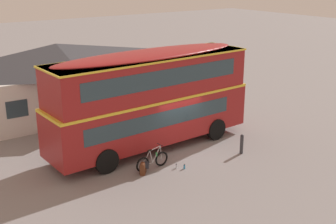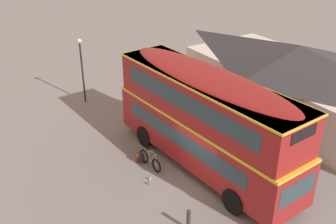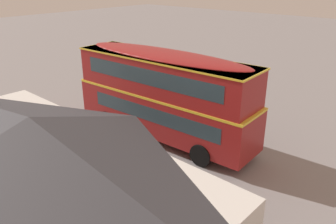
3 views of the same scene
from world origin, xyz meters
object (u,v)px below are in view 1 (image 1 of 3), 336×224
Objects in this scene: kerb_bollard at (242,144)px; water_bottle_clear_plastic at (176,166)px; double_decker_bus at (151,95)px; touring_bicycle at (151,162)px; backpack_on_ground at (143,168)px; water_bottle_blue_sports at (184,167)px.

water_bottle_clear_plastic is at bearing 172.46° from kerb_bollard.
water_bottle_clear_plastic is (-0.48, -2.70, -2.55)m from double_decker_bus.
double_decker_bus is 3.44m from touring_bicycle.
double_decker_bus is 3.74m from water_bottle_clear_plastic.
double_decker_bus is 4.88m from kerb_bollard.
touring_bicycle reaches higher than backpack_on_ground.
kerb_bollard is at bearing -9.30° from backpack_on_ground.
water_bottle_clear_plastic is at bearing 136.53° from water_bottle_blue_sports.
backpack_on_ground is at bearing 166.71° from water_bottle_clear_plastic.
water_bottle_clear_plastic reaches higher than water_bottle_blue_sports.
backpack_on_ground is 2.61× the size of water_bottle_blue_sports.
double_decker_bus reaches higher than water_bottle_clear_plastic.
kerb_bollard is (5.02, -0.82, 0.22)m from backpack_on_ground.
touring_bicycle is 4.57m from kerb_bollard.
touring_bicycle is (-1.43, -2.15, -2.27)m from double_decker_bus.
touring_bicycle is 1.75× the size of kerb_bollard.
kerb_bollard is (3.25, -0.22, 0.40)m from water_bottle_blue_sports.
backpack_on_ground is 2.58× the size of water_bottle_clear_plastic.
double_decker_bus is at bearing 49.59° from backpack_on_ground.
backpack_on_ground reaches higher than water_bottle_clear_plastic.
backpack_on_ground is at bearing 170.70° from kerb_bollard.
touring_bicycle is at bearing 146.61° from water_bottle_blue_sports.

